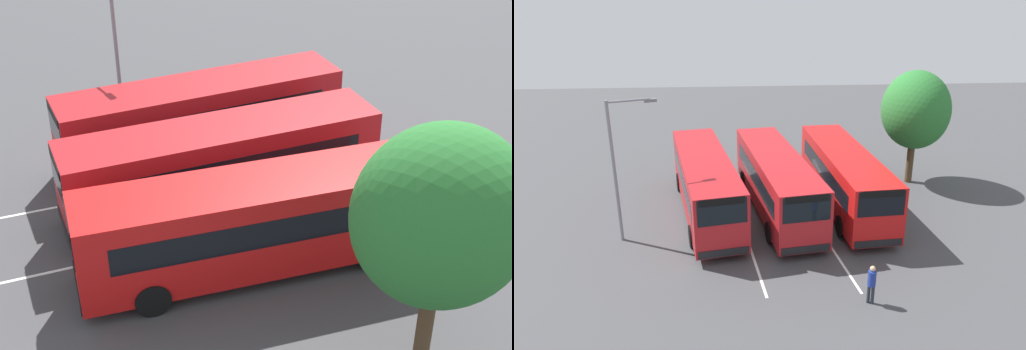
{
  "view_description": "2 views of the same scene",
  "coord_description": "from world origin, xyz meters",
  "views": [
    {
      "loc": [
        4.29,
        22.31,
        14.56
      ],
      "look_at": [
        -1.02,
        0.91,
        1.55
      ],
      "focal_mm": 51.87,
      "sensor_mm": 36.0,
      "label": 1
    },
    {
      "loc": [
        24.02,
        -1.92,
        11.16
      ],
      "look_at": [
        -0.4,
        -0.07,
        1.91
      ],
      "focal_mm": 33.44,
      "sensor_mm": 36.0,
      "label": 2
    }
  ],
  "objects": [
    {
      "name": "bus_center_right",
      "position": [
        -0.27,
        4.06,
        1.79
      ],
      "size": [
        11.39,
        3.22,
        3.22
      ],
      "rotation": [
        0.0,
        0.0,
        0.07
      ],
      "color": "red",
      "rests_on": "ground"
    },
    {
      "name": "lane_stripe_inner_left",
      "position": [
        0.0,
        1.9,
        0.0
      ],
      "size": [
        16.48,
        2.24,
        0.01
      ],
      "primitive_type": "cube",
      "rotation": [
        0.0,
        0.0,
        0.13
      ],
      "color": "silver",
      "rests_on": "ground"
    },
    {
      "name": "depot_tree",
      "position": [
        -3.62,
        9.02,
        4.65
      ],
      "size": [
        4.52,
        4.07,
        7.04
      ],
      "color": "#4C3823",
      "rests_on": "ground"
    },
    {
      "name": "bus_far_left",
      "position": [
        0.12,
        -3.58,
        1.79
      ],
      "size": [
        11.5,
        4.47,
        3.22
      ],
      "rotation": [
        0.0,
        0.0,
        0.18
      ],
      "color": "#AD191E",
      "rests_on": "ground"
    },
    {
      "name": "lane_stripe_outer_left",
      "position": [
        0.0,
        -1.9,
        0.0
      ],
      "size": [
        16.48,
        2.24,
        0.01
      ],
      "primitive_type": "cube",
      "rotation": [
        0.0,
        0.0,
        0.13
      ],
      "color": "silver",
      "rests_on": "ground"
    },
    {
      "name": "street_lamp",
      "position": [
        2.83,
        -7.32,
        3.98
      ],
      "size": [
        0.97,
        2.17,
        6.87
      ],
      "rotation": [
        0.0,
        0.0,
        1.94
      ],
      "color": "gray",
      "rests_on": "ground"
    },
    {
      "name": "bus_center_left",
      "position": [
        0.07,
        0.24,
        1.79
      ],
      "size": [
        11.48,
        4.11,
        3.22
      ],
      "rotation": [
        0.0,
        0.0,
        0.15
      ],
      "color": "#AD191E",
      "rests_on": "ground"
    },
    {
      "name": "ground_plane",
      "position": [
        0.0,
        0.0,
        0.0
      ],
      "size": [
        77.13,
        77.13,
        0.0
      ],
      "primitive_type": "plane",
      "color": "#424244"
    }
  ]
}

